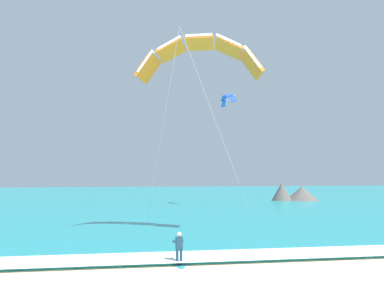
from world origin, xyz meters
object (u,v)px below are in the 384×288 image
object	(u,v)px
kite_distant	(227,98)
kite_primary	(199,54)
surfboard	(179,265)
kitesurfer	(179,247)

from	to	relation	value
kite_distant	kite_primary	bearing A→B (deg)	-108.91
kite_primary	kite_distant	distance (m)	25.35
surfboard	kite_primary	xyz separation A→B (m)	(2.54, 8.21, 13.49)
surfboard	kite_primary	distance (m)	16.00
surfboard	kite_distant	size ratio (longest dim) A/B	0.32
surfboard	kite_distant	world-z (taller)	kite_distant
surfboard	kite_primary	bearing A→B (deg)	72.80
surfboard	kite_distant	distance (m)	37.06
surfboard	kitesurfer	xyz separation A→B (m)	(-0.00, 0.02, 0.91)
kitesurfer	kite_primary	distance (m)	15.23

